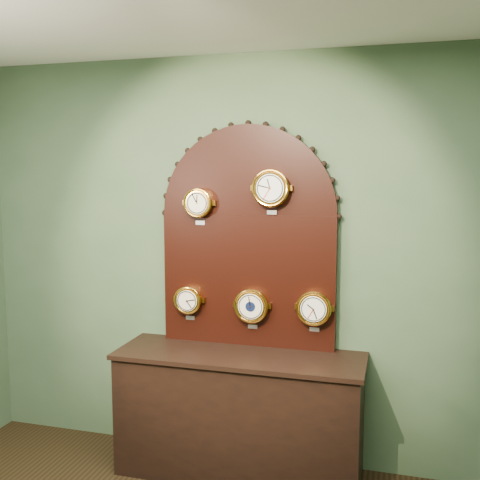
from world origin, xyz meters
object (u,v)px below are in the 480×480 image
(display_board, at_px, (248,230))
(arabic_clock, at_px, (271,188))
(shop_counter, at_px, (239,416))
(roman_clock, at_px, (199,203))
(hygrometer, at_px, (188,300))
(tide_clock, at_px, (314,308))
(barometer, at_px, (252,306))

(display_board, relative_size, arabic_clock, 5.11)
(shop_counter, distance_m, display_board, 1.25)
(roman_clock, bearing_deg, display_board, 11.32)
(display_board, relative_size, hygrometer, 6.14)
(tide_clock, bearing_deg, arabic_clock, -179.91)
(display_board, xyz_separation_m, roman_clock, (-0.33, -0.07, 0.18))
(arabic_clock, distance_m, barometer, 0.80)
(roman_clock, distance_m, tide_clock, 1.04)
(tide_clock, bearing_deg, display_board, 171.85)
(arabic_clock, height_order, barometer, arabic_clock)
(tide_clock, bearing_deg, roman_clock, 179.94)
(barometer, bearing_deg, tide_clock, 0.03)
(barometer, bearing_deg, arabic_clock, -0.10)
(display_board, height_order, arabic_clock, display_board)
(hygrometer, relative_size, barometer, 0.87)
(display_board, bearing_deg, arabic_clock, -21.32)
(shop_counter, height_order, roman_clock, roman_clock)
(roman_clock, xyz_separation_m, tide_clock, (0.80, -0.00, -0.68))
(roman_clock, bearing_deg, shop_counter, -25.07)
(barometer, height_order, tide_clock, tide_clock)
(roman_clock, xyz_separation_m, barometer, (0.37, -0.00, -0.69))
(display_board, bearing_deg, shop_counter, -90.00)
(hygrometer, bearing_deg, roman_clock, -0.07)
(display_board, height_order, tide_clock, display_board)
(barometer, bearing_deg, shop_counter, -105.88)
(roman_clock, height_order, hygrometer, roman_clock)
(display_board, xyz_separation_m, barometer, (0.04, -0.07, -0.51))
(shop_counter, height_order, display_board, display_board)
(hygrometer, bearing_deg, tide_clock, -0.06)
(arabic_clock, distance_m, tide_clock, 0.83)
(roman_clock, xyz_separation_m, hygrometer, (-0.08, 0.00, -0.68))
(display_board, height_order, roman_clock, display_board)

